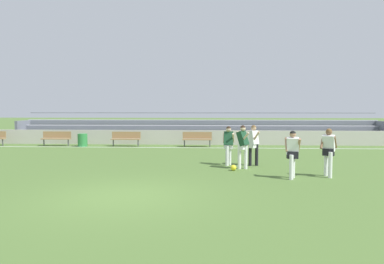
{
  "coord_description": "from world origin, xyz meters",
  "views": [
    {
      "loc": [
        2.37,
        -9.13,
        2.33
      ],
      "look_at": [
        1.49,
        6.4,
        1.3
      ],
      "focal_mm": 32.96,
      "sensor_mm": 36.0,
      "label": 1
    }
  ],
  "objects_px": {
    "player_white_wide_left": "(292,150)",
    "soccer_ball": "(233,168)",
    "bench_centre_sideline": "(197,138)",
    "player_dark_wide_right": "(243,143)",
    "bleacher_stand": "(198,130)",
    "player_dark_pressing_high": "(228,142)",
    "player_white_on_ball": "(329,148)",
    "player_white_deep_cover": "(254,142)",
    "trash_bin": "(83,140)",
    "bench_far_left": "(126,137)",
    "bench_near_bin": "(56,137)"
  },
  "relations": [
    {
      "from": "player_white_wide_left",
      "to": "soccer_ball",
      "type": "relative_size",
      "value": 7.31
    },
    {
      "from": "bench_centre_sideline",
      "to": "player_dark_wide_right",
      "type": "height_order",
      "value": "player_dark_wide_right"
    },
    {
      "from": "bleacher_stand",
      "to": "player_dark_pressing_high",
      "type": "xyz_separation_m",
      "value": [
        1.68,
        -10.21,
        0.1
      ]
    },
    {
      "from": "bench_centre_sideline",
      "to": "player_white_on_ball",
      "type": "relative_size",
      "value": 1.08
    },
    {
      "from": "player_white_deep_cover",
      "to": "player_dark_pressing_high",
      "type": "relative_size",
      "value": 1.03
    },
    {
      "from": "trash_bin",
      "to": "player_dark_wide_right",
      "type": "bearing_deg",
      "value": -39.71
    },
    {
      "from": "bench_far_left",
      "to": "player_white_on_ball",
      "type": "xyz_separation_m",
      "value": [
        9.3,
        -9.34,
        0.44
      ]
    },
    {
      "from": "bench_near_bin",
      "to": "player_white_wide_left",
      "type": "xyz_separation_m",
      "value": [
        12.41,
        -9.73,
        0.4
      ]
    },
    {
      "from": "bench_centre_sideline",
      "to": "player_white_wide_left",
      "type": "xyz_separation_m",
      "value": [
        3.57,
        -9.73,
        0.4
      ]
    },
    {
      "from": "bench_near_bin",
      "to": "trash_bin",
      "type": "height_order",
      "value": "bench_near_bin"
    },
    {
      "from": "player_dark_pressing_high",
      "to": "soccer_ball",
      "type": "xyz_separation_m",
      "value": [
        0.13,
        -1.26,
        -0.84
      ]
    },
    {
      "from": "player_dark_pressing_high",
      "to": "soccer_ball",
      "type": "height_order",
      "value": "player_dark_pressing_high"
    },
    {
      "from": "player_white_on_ball",
      "to": "bench_far_left",
      "type": "bearing_deg",
      "value": 134.88
    },
    {
      "from": "bench_far_left",
      "to": "player_dark_pressing_high",
      "type": "relative_size",
      "value": 1.12
    },
    {
      "from": "bleacher_stand",
      "to": "player_white_wide_left",
      "type": "distance_m",
      "value": 13.42
    },
    {
      "from": "bleacher_stand",
      "to": "player_white_on_ball",
      "type": "height_order",
      "value": "bleacher_stand"
    },
    {
      "from": "trash_bin",
      "to": "player_dark_pressing_high",
      "type": "distance_m",
      "value": 10.99
    },
    {
      "from": "player_dark_wide_right",
      "to": "player_white_on_ball",
      "type": "relative_size",
      "value": 1.02
    },
    {
      "from": "bench_far_left",
      "to": "player_white_on_ball",
      "type": "distance_m",
      "value": 13.18
    },
    {
      "from": "player_white_deep_cover",
      "to": "bench_far_left",
      "type": "bearing_deg",
      "value": 134.79
    },
    {
      "from": "bench_near_bin",
      "to": "player_white_deep_cover",
      "type": "height_order",
      "value": "player_white_deep_cover"
    },
    {
      "from": "player_white_deep_cover",
      "to": "player_dark_pressing_high",
      "type": "bearing_deg",
      "value": 177.35
    },
    {
      "from": "soccer_ball",
      "to": "player_dark_pressing_high",
      "type": "bearing_deg",
      "value": 96.04
    },
    {
      "from": "player_dark_wide_right",
      "to": "soccer_ball",
      "type": "height_order",
      "value": "player_dark_wide_right"
    },
    {
      "from": "bench_near_bin",
      "to": "player_white_deep_cover",
      "type": "relative_size",
      "value": 1.08
    },
    {
      "from": "trash_bin",
      "to": "player_white_on_ball",
      "type": "relative_size",
      "value": 0.48
    },
    {
      "from": "bench_far_left",
      "to": "player_white_deep_cover",
      "type": "bearing_deg",
      "value": -45.21
    },
    {
      "from": "bench_far_left",
      "to": "trash_bin",
      "type": "bearing_deg",
      "value": -173.89
    },
    {
      "from": "player_white_wide_left",
      "to": "player_white_on_ball",
      "type": "distance_m",
      "value": 1.36
    },
    {
      "from": "bench_centre_sideline",
      "to": "soccer_ball",
      "type": "height_order",
      "value": "bench_centre_sideline"
    },
    {
      "from": "bench_centre_sideline",
      "to": "soccer_ball",
      "type": "bearing_deg",
      "value": -78.32
    },
    {
      "from": "bench_centre_sideline",
      "to": "bleacher_stand",
      "type": "bearing_deg",
      "value": 91.74
    },
    {
      "from": "bleacher_stand",
      "to": "soccer_ball",
      "type": "height_order",
      "value": "bleacher_stand"
    },
    {
      "from": "player_dark_pressing_high",
      "to": "bleacher_stand",
      "type": "bearing_deg",
      "value": 99.32
    },
    {
      "from": "soccer_ball",
      "to": "bench_far_left",
      "type": "bearing_deg",
      "value": 126.55
    },
    {
      "from": "bench_near_bin",
      "to": "player_white_deep_cover",
      "type": "bearing_deg",
      "value": -31.74
    },
    {
      "from": "bleacher_stand",
      "to": "soccer_ball",
      "type": "relative_size",
      "value": 115.15
    },
    {
      "from": "bench_near_bin",
      "to": "player_white_wide_left",
      "type": "bearing_deg",
      "value": -38.08
    },
    {
      "from": "bench_near_bin",
      "to": "bench_centre_sideline",
      "type": "height_order",
      "value": "same"
    },
    {
      "from": "bleacher_stand",
      "to": "player_white_wide_left",
      "type": "bearing_deg",
      "value": -74.15
    },
    {
      "from": "bleacher_stand",
      "to": "player_white_on_ball",
      "type": "bearing_deg",
      "value": -68.37
    },
    {
      "from": "bench_far_left",
      "to": "soccer_ball",
      "type": "distance_m",
      "value": 10.33
    },
    {
      "from": "player_white_deep_cover",
      "to": "player_white_wide_left",
      "type": "distance_m",
      "value": 2.82
    },
    {
      "from": "bench_near_bin",
      "to": "soccer_ball",
      "type": "height_order",
      "value": "bench_near_bin"
    },
    {
      "from": "player_dark_wide_right",
      "to": "trash_bin",
      "type": "bearing_deg",
      "value": 140.29
    },
    {
      "from": "player_dark_wide_right",
      "to": "player_white_wide_left",
      "type": "xyz_separation_m",
      "value": [
        1.48,
        -1.84,
        -0.06
      ]
    },
    {
      "from": "bench_centre_sideline",
      "to": "trash_bin",
      "type": "xyz_separation_m",
      "value": [
        -7.07,
        -0.28,
        -0.15
      ]
    },
    {
      "from": "bench_far_left",
      "to": "player_dark_pressing_high",
      "type": "xyz_separation_m",
      "value": [
        6.01,
        -7.03,
        0.41
      ]
    },
    {
      "from": "bench_near_bin",
      "to": "player_dark_pressing_high",
      "type": "xyz_separation_m",
      "value": [
        10.43,
        -7.03,
        0.41
      ]
    },
    {
      "from": "bench_far_left",
      "to": "player_dark_wide_right",
      "type": "bearing_deg",
      "value": -50.44
    }
  ]
}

